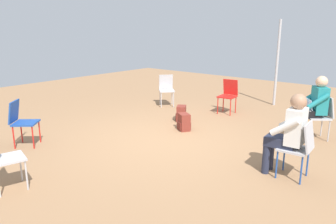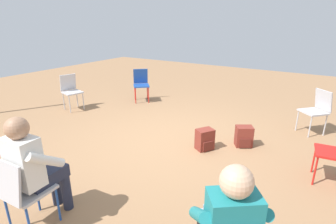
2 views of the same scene
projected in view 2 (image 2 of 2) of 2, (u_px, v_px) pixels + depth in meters
ground_plane at (166, 141)px, 4.77m from camera, size 16.62×16.62×0.00m
chair_south at (22, 190)px, 2.59m from camera, size 0.43×0.46×0.85m
chair_northeast at (317, 109)px, 4.96m from camera, size 0.58×0.59×0.85m
chair_west at (71, 89)px, 6.32m from camera, size 0.52×0.49×0.85m
chair_northwest at (141, 83)px, 7.00m from camera, size 0.58×0.59×0.85m
person_in_white at (34, 164)px, 2.67m from camera, size 0.52×0.54×1.24m
backpack_near_laptop_user at (205, 140)px, 4.43m from camera, size 0.32×0.34×0.36m
backpack_by_empty_chair at (244, 137)px, 4.54m from camera, size 0.34×0.32×0.36m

